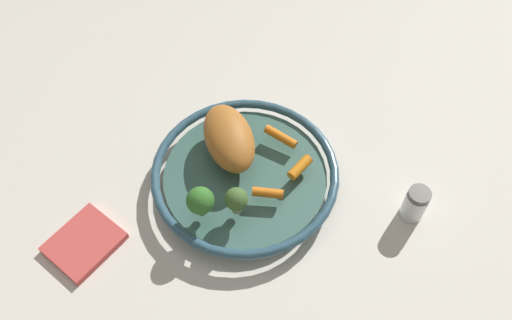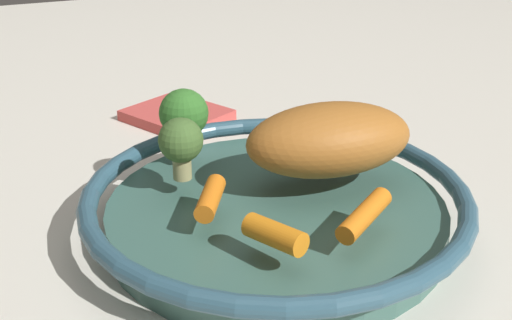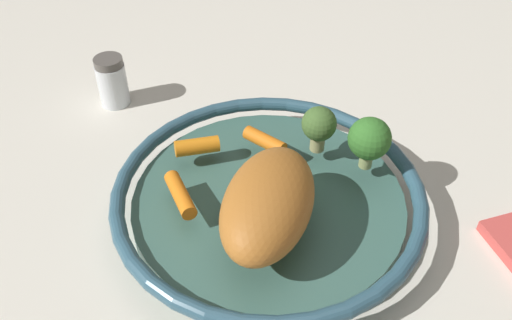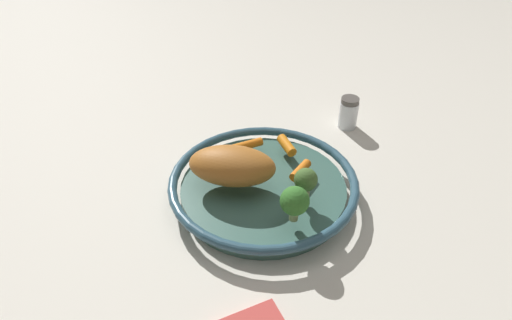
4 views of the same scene
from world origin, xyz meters
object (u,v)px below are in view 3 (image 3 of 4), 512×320
at_px(baby_carrot_center, 180,194).
at_px(broccoli_floret_mid, 319,125).
at_px(baby_carrot_left, 265,141).
at_px(baby_carrot_right, 197,146).
at_px(roast_chicken_piece, 268,203).
at_px(broccoli_floret_large, 369,139).
at_px(salt_shaker, 112,81).
at_px(serving_bowl, 268,201).

height_order(baby_carrot_center, broccoli_floret_mid, broccoli_floret_mid).
xyz_separation_m(baby_carrot_left, broccoli_floret_mid, (0.01, -0.06, 0.03)).
bearing_deg(baby_carrot_right, roast_chicken_piece, -135.29).
xyz_separation_m(broccoli_floret_large, salt_shaker, (0.14, 0.36, -0.05)).
bearing_deg(baby_carrot_left, baby_carrot_right, 107.59).
height_order(baby_carrot_right, salt_shaker, salt_shaker).
xyz_separation_m(serving_bowl, broccoli_floret_mid, (0.07, -0.05, 0.06)).
bearing_deg(baby_carrot_right, broccoli_floret_large, -87.48).
distance_m(roast_chicken_piece, baby_carrot_center, 0.10).
xyz_separation_m(baby_carrot_right, salt_shaker, (0.15, 0.16, -0.02)).
bearing_deg(roast_chicken_piece, salt_shaker, 46.89).
distance_m(serving_bowl, baby_carrot_center, 0.10).
xyz_separation_m(baby_carrot_right, baby_carrot_left, (0.02, -0.08, -0.00)).
bearing_deg(salt_shaker, baby_carrot_left, -116.63).
bearing_deg(roast_chicken_piece, baby_carrot_right, 44.71).
relative_size(serving_bowl, baby_carrot_left, 6.37).
bearing_deg(baby_carrot_right, broccoli_floret_mid, -78.03).
relative_size(serving_bowl, baby_carrot_right, 6.81).
bearing_deg(salt_shaker, broccoli_floret_large, -110.69).
bearing_deg(serving_bowl, broccoli_floret_mid, -33.01).
height_order(broccoli_floret_large, broccoli_floret_mid, broccoli_floret_large).
height_order(baby_carrot_right, baby_carrot_left, baby_carrot_right).
distance_m(serving_bowl, broccoli_floret_mid, 0.11).
bearing_deg(baby_carrot_left, broccoli_floret_mid, -85.28).
bearing_deg(baby_carrot_right, serving_bowl, -115.37).
distance_m(baby_carrot_center, broccoli_floret_large, 0.22).
height_order(roast_chicken_piece, broccoli_floret_large, roast_chicken_piece).
relative_size(baby_carrot_left, broccoli_floret_mid, 0.95).
xyz_separation_m(baby_carrot_center, broccoli_floret_mid, (0.11, -0.14, 0.03)).
height_order(roast_chicken_piece, broccoli_floret_mid, roast_chicken_piece).
distance_m(baby_carrot_right, salt_shaker, 0.22).
xyz_separation_m(broccoli_floret_mid, salt_shaker, (0.12, 0.30, -0.05)).
height_order(roast_chicken_piece, baby_carrot_left, roast_chicken_piece).
bearing_deg(roast_chicken_piece, baby_carrot_left, 10.04).
distance_m(serving_bowl, broccoli_floret_large, 0.13).
bearing_deg(roast_chicken_piece, broccoli_floret_mid, -17.33).
relative_size(roast_chicken_piece, baby_carrot_right, 3.04).
xyz_separation_m(baby_carrot_right, broccoli_floret_mid, (0.03, -0.14, 0.03)).
bearing_deg(broccoli_floret_large, baby_carrot_center, 114.19).
relative_size(broccoli_floret_large, broccoli_floret_mid, 1.11).
distance_m(serving_bowl, roast_chicken_piece, 0.08).
xyz_separation_m(baby_carrot_center, salt_shaker, (0.23, 0.16, -0.02)).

